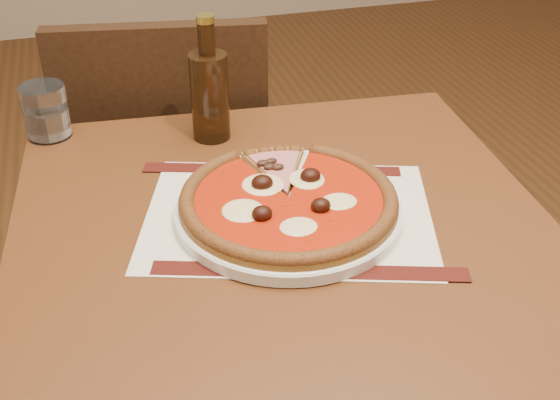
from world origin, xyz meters
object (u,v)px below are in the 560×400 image
object	(u,v)px
table	(284,277)
water_glass	(46,111)
plate	(288,210)
chair_far	(172,173)
pizza	(289,199)
bottle	(209,92)

from	to	relation	value
table	water_glass	size ratio (longest dim) A/B	8.94
plate	chair_far	bearing A→B (deg)	100.89
pizza	bottle	distance (m)	0.30
table	chair_far	distance (m)	0.61
chair_far	water_glass	world-z (taller)	chair_far
plate	pizza	world-z (taller)	pizza
water_glass	bottle	bearing A→B (deg)	-17.02
plate	water_glass	xyz separation A→B (m)	(-0.34, 0.37, 0.04)
pizza	water_glass	distance (m)	0.50
chair_far	bottle	distance (m)	0.43
bottle	table	bearing A→B (deg)	-81.16
chair_far	pizza	distance (m)	0.64
pizza	bottle	bearing A→B (deg)	101.87
water_glass	bottle	size ratio (longest dim) A/B	0.43
plate	pizza	bearing A→B (deg)	-97.98
chair_far	bottle	size ratio (longest dim) A/B	4.03
pizza	water_glass	bearing A→B (deg)	132.72
table	chair_far	bearing A→B (deg)	99.36
pizza	water_glass	xyz separation A→B (m)	(-0.34, 0.37, 0.02)
pizza	water_glass	world-z (taller)	water_glass
bottle	chair_far	bearing A→B (deg)	99.91
chair_far	water_glass	bearing A→B (deg)	50.04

